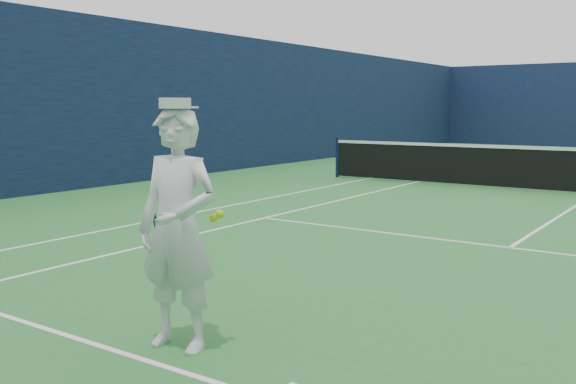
% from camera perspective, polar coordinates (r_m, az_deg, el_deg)
% --- Properties ---
extents(tennis_player, '(0.83, 0.55, 1.95)m').
position_cam_1_polar(tennis_player, '(5.02, -9.77, -3.22)').
color(tennis_player, white).
rests_on(tennis_player, ground).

